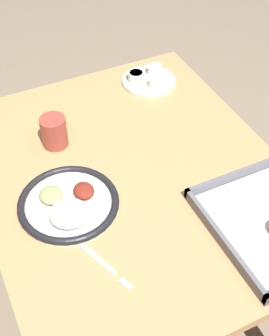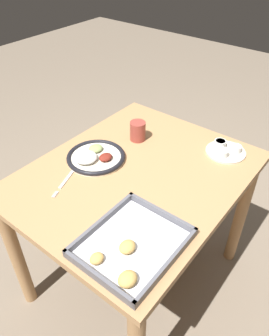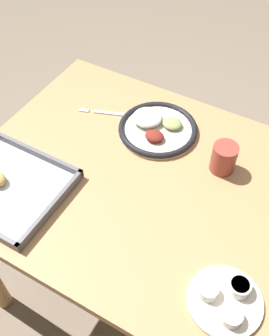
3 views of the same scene
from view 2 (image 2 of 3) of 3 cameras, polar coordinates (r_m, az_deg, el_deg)
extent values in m
plane|color=#7A6B59|center=(1.91, 0.20, -18.16)|extent=(8.00, 8.00, 0.00)
cube|color=#AD7F51|center=(1.37, 0.26, -1.27)|extent=(0.99, 0.80, 0.03)
cylinder|color=#AD7F51|center=(2.04, 0.17, 0.83)|extent=(0.06, 0.06, 0.71)
cylinder|color=#AD7F51|center=(1.64, -19.90, -14.12)|extent=(0.06, 0.06, 0.71)
cylinder|color=#AD7F51|center=(1.81, 18.03, -7.57)|extent=(0.06, 0.06, 0.71)
cylinder|color=beige|center=(1.44, -6.70, 1.77)|extent=(0.25, 0.25, 0.01)
torus|color=black|center=(1.44, -6.72, 1.97)|extent=(0.26, 0.26, 0.02)
ellipsoid|color=silver|center=(1.41, -8.45, 1.84)|extent=(0.10, 0.10, 0.03)
ellipsoid|color=maroon|center=(1.41, -5.07, 1.89)|extent=(0.06, 0.05, 0.02)
ellipsoid|color=#8C9E5B|center=(1.47, -6.75, 3.42)|extent=(0.07, 0.06, 0.02)
cube|color=silver|center=(1.37, -11.32, -1.37)|extent=(0.16, 0.07, 0.00)
cylinder|color=silver|center=(1.30, -13.87, -4.41)|extent=(0.03, 0.01, 0.00)
cylinder|color=silver|center=(1.30, -13.73, -4.45)|extent=(0.03, 0.01, 0.00)
cylinder|color=silver|center=(1.29, -13.59, -4.49)|extent=(0.03, 0.01, 0.00)
cylinder|color=silver|center=(1.29, -13.45, -4.52)|extent=(0.03, 0.01, 0.00)
cylinder|color=beige|center=(1.53, 15.57, 2.71)|extent=(0.18, 0.18, 0.01)
cylinder|color=silver|center=(1.48, 15.15, 2.53)|extent=(0.05, 0.05, 0.03)
cylinder|color=#51992D|center=(1.48, 15.23, 2.90)|extent=(0.04, 0.04, 0.01)
cylinder|color=silver|center=(1.53, 17.24, 3.24)|extent=(0.05, 0.05, 0.03)
cylinder|color=#B22819|center=(1.52, 17.31, 3.58)|extent=(0.04, 0.04, 0.01)
cylinder|color=silver|center=(1.54, 14.68, 4.14)|extent=(0.05, 0.05, 0.03)
cylinder|color=#593319|center=(1.54, 14.75, 4.52)|extent=(0.04, 0.04, 0.01)
cube|color=#595960|center=(1.09, -0.33, -13.25)|extent=(0.34, 0.29, 0.01)
cube|color=silver|center=(1.09, -0.33, -13.11)|extent=(0.31, 0.26, 0.00)
cube|color=#595960|center=(1.14, -5.81, -9.33)|extent=(0.34, 0.01, 0.03)
cube|color=#595960|center=(1.03, 5.88, -16.31)|extent=(0.34, 0.01, 0.03)
cube|color=#595960|center=(1.17, 4.73, -7.75)|extent=(0.01, 0.29, 0.03)
cube|color=#595960|center=(1.01, -6.46, -18.33)|extent=(0.01, 0.29, 0.03)
ellipsoid|color=tan|center=(1.05, -6.60, -15.37)|extent=(0.05, 0.04, 0.03)
ellipsoid|color=tan|center=(1.06, -1.26, -13.56)|extent=(0.06, 0.05, 0.03)
ellipsoid|color=tan|center=(0.99, -1.22, -18.77)|extent=(0.06, 0.05, 0.03)
cylinder|color=#993D33|center=(1.54, 0.56, 6.46)|extent=(0.07, 0.07, 0.09)
camera|label=1|loc=(1.03, -57.72, 26.10)|focal=50.00mm
camera|label=3|loc=(1.19, 45.46, 31.01)|focal=42.00mm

